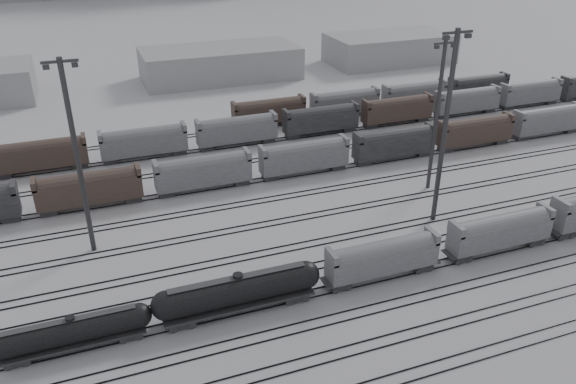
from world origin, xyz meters
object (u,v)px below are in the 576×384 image
object	(u,v)px
tank_car_a	(73,331)
hopper_car_a	(383,256)
hopper_car_b	(500,230)
light_mast_c	(445,125)
tank_car_b	(239,291)

from	to	relation	value
tank_car_a	hopper_car_a	xyz separation A→B (m)	(34.72, 0.00, 0.86)
tank_car_a	hopper_car_b	xyz separation A→B (m)	(51.70, 0.00, 0.96)
tank_car_a	light_mast_c	xyz separation A→B (m)	(48.77, 10.10, 11.96)
tank_car_a	hopper_car_b	distance (m)	51.71
hopper_car_b	light_mast_c	world-z (taller)	light_mast_c
tank_car_a	hopper_car_a	distance (m)	34.73
hopper_car_b	light_mast_c	bearing A→B (deg)	106.18
tank_car_b	tank_car_a	bearing A→B (deg)	180.00
tank_car_b	light_mast_c	world-z (taller)	light_mast_c
light_mast_c	hopper_car_a	bearing A→B (deg)	-144.28
tank_car_a	hopper_car_a	world-z (taller)	hopper_car_a
tank_car_b	hopper_car_a	size ratio (longest dim) A/B	1.35
tank_car_a	tank_car_b	world-z (taller)	tank_car_b
hopper_car_a	tank_car_a	bearing A→B (deg)	180.00
hopper_car_a	light_mast_c	world-z (taller)	light_mast_c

